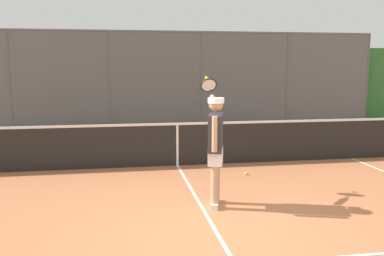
% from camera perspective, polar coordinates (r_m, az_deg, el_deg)
% --- Properties ---
extents(ground_plane, '(60.00, 60.00, 0.00)m').
position_cam_1_polar(ground_plane, '(5.76, 3.72, -14.41)').
color(ground_plane, '#B76B42').
extents(fence_backdrop, '(18.71, 1.37, 3.36)m').
position_cam_1_polar(fence_backdrop, '(15.31, -5.04, 5.40)').
color(fence_backdrop, '#565B60').
rests_on(fence_backdrop, ground).
extents(tennis_net, '(10.91, 0.09, 1.07)m').
position_cam_1_polar(tennis_net, '(9.48, -1.97, -2.09)').
color(tennis_net, '#2D2D2D').
rests_on(tennis_net, ground).
extents(tennis_player, '(0.39, 1.44, 2.03)m').
position_cam_1_polar(tennis_player, '(6.72, 3.15, -1.91)').
color(tennis_player, silver).
rests_on(tennis_player, ground).
extents(tennis_ball_by_sideline, '(0.07, 0.07, 0.07)m').
position_cam_1_polar(tennis_ball_by_sideline, '(8.82, 7.23, -6.04)').
color(tennis_ball_by_sideline, '#C1D138').
rests_on(tennis_ball_by_sideline, ground).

